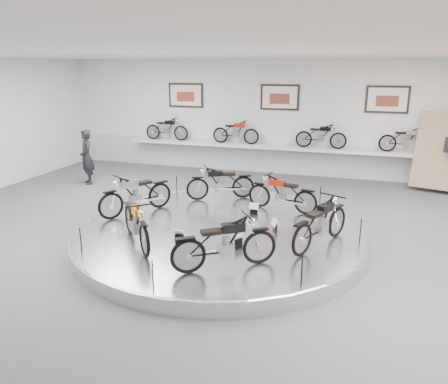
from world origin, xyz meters
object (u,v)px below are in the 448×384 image
(bike_e, at_px, (225,243))
(display_platform, at_px, (220,234))
(bike_b, at_px, (220,182))
(bike_d, at_px, (136,222))
(bike_c, at_px, (136,194))
(visitor, at_px, (87,157))
(bike_a, at_px, (282,193))
(shelf, at_px, (277,147))
(bike_f, at_px, (321,223))

(bike_e, bearing_deg, display_platform, 75.43)
(display_platform, distance_m, bike_e, 2.11)
(bike_b, relative_size, bike_d, 0.96)
(bike_c, height_order, visitor, visitor)
(bike_b, relative_size, bike_c, 0.93)
(display_platform, bearing_deg, bike_e, -69.59)
(bike_a, height_order, bike_b, bike_b)
(shelf, height_order, bike_e, bike_e)
(bike_a, bearing_deg, bike_d, 62.98)
(bike_a, height_order, visitor, visitor)
(display_platform, distance_m, bike_f, 2.31)
(bike_a, distance_m, visitor, 6.96)
(bike_a, xyz_separation_m, bike_c, (-3.30, -1.27, 0.04))
(bike_b, bearing_deg, bike_d, 52.10)
(shelf, bearing_deg, bike_e, -85.15)
(bike_d, bearing_deg, bike_b, 127.83)
(shelf, xyz_separation_m, bike_f, (2.19, -6.76, -0.21))
(bike_c, bearing_deg, bike_a, 142.66)
(display_platform, distance_m, bike_d, 1.99)
(display_platform, height_order, bike_d, bike_d)
(bike_b, distance_m, bike_c, 2.34)
(display_platform, bearing_deg, visitor, 149.40)
(display_platform, xyz_separation_m, bike_a, (1.08, 1.60, 0.60))
(bike_c, bearing_deg, visitor, -99.73)
(display_platform, relative_size, visitor, 3.59)
(shelf, xyz_separation_m, bike_b, (-0.67, -4.32, -0.24))
(bike_b, xyz_separation_m, bike_d, (-0.63, -3.45, 0.02))
(shelf, bearing_deg, bike_a, -77.37)
(shelf, bearing_deg, display_platform, -90.00)
(bike_c, height_order, bike_f, bike_c)
(bike_d, height_order, bike_f, bike_f)
(display_platform, distance_m, bike_a, 2.02)
(shelf, relative_size, bike_f, 6.65)
(bike_a, bearing_deg, shelf, -65.90)
(bike_d, relative_size, bike_e, 0.99)
(bike_c, relative_size, bike_e, 1.02)
(shelf, height_order, bike_a, bike_a)
(display_platform, relative_size, bike_b, 4.12)
(bike_e, xyz_separation_m, visitor, (-6.36, 5.23, 0.11))
(display_platform, height_order, bike_a, bike_a)
(bike_c, distance_m, bike_e, 3.68)
(shelf, relative_size, bike_b, 7.08)
(bike_d, height_order, visitor, visitor)
(shelf, distance_m, bike_e, 8.32)
(bike_a, relative_size, bike_e, 0.93)
(bike_b, distance_m, bike_f, 3.76)
(display_platform, height_order, bike_e, bike_e)
(display_platform, bearing_deg, bike_d, -133.21)
(bike_f, height_order, visitor, visitor)
(bike_b, xyz_separation_m, bike_c, (-1.56, -1.75, 0.03))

